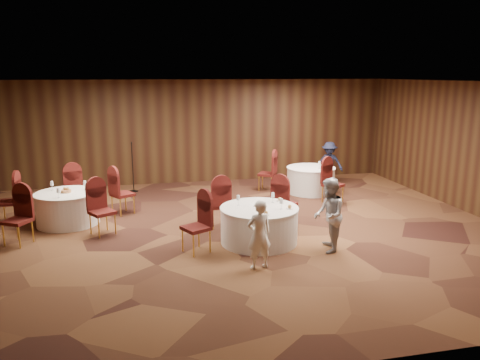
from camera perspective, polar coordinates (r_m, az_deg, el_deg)
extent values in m
plane|color=black|center=(10.30, -0.85, -6.28)|extent=(12.00, 12.00, 0.00)
plane|color=silver|center=(9.73, -0.91, 11.83)|extent=(12.00, 12.00, 0.00)
plane|color=black|center=(14.77, -4.84, 5.91)|extent=(12.00, 0.00, 12.00)
plane|color=black|center=(5.24, 10.35, -7.14)|extent=(12.00, 0.00, 12.00)
plane|color=black|center=(12.54, 27.10, 3.31)|extent=(0.00, 10.00, 10.00)
cylinder|color=silver|center=(9.56, 2.34, -5.53)|extent=(1.56, 1.56, 0.72)
cylinder|color=silver|center=(9.45, 2.36, -3.43)|extent=(1.59, 1.59, 0.03)
cylinder|color=silver|center=(11.41, -20.27, -3.28)|extent=(1.38, 1.38, 0.72)
cylinder|color=silver|center=(11.32, -20.41, -1.50)|extent=(1.41, 1.41, 0.03)
cylinder|color=silver|center=(13.68, 8.61, -0.02)|extent=(1.37, 1.37, 0.72)
cylinder|color=silver|center=(13.60, 8.66, 1.48)|extent=(1.40, 1.40, 0.03)
cylinder|color=silver|center=(8.99, 2.65, -4.18)|extent=(0.06, 0.06, 0.01)
cylinder|color=silver|center=(8.97, 2.65, -3.83)|extent=(0.01, 0.01, 0.11)
cone|color=silver|center=(8.94, 2.66, -3.18)|extent=(0.08, 0.08, 0.10)
cylinder|color=silver|center=(9.57, -0.22, -3.09)|extent=(0.06, 0.06, 0.01)
cylinder|color=silver|center=(9.56, -0.22, -2.76)|extent=(0.01, 0.01, 0.11)
cone|color=silver|center=(9.53, -0.22, -2.15)|extent=(0.08, 0.08, 0.10)
cylinder|color=silver|center=(9.80, 4.01, -2.75)|extent=(0.06, 0.06, 0.01)
cylinder|color=silver|center=(9.79, 4.01, -2.42)|extent=(0.01, 0.01, 0.11)
cone|color=silver|center=(9.76, 4.02, -1.82)|extent=(0.08, 0.08, 0.10)
cylinder|color=silver|center=(9.35, 5.03, -3.53)|extent=(0.06, 0.06, 0.01)
cylinder|color=silver|center=(9.34, 5.04, -3.19)|extent=(0.01, 0.01, 0.11)
cone|color=silver|center=(9.31, 5.05, -2.57)|extent=(0.08, 0.08, 0.10)
cylinder|color=white|center=(8.94, 3.18, -4.25)|extent=(0.15, 0.15, 0.01)
sphere|color=#9E6B33|center=(8.93, 3.18, -4.00)|extent=(0.08, 0.08, 0.08)
cylinder|color=white|center=(9.39, 6.06, -3.47)|extent=(0.15, 0.15, 0.01)
sphere|color=#9E6B33|center=(9.38, 6.07, -3.23)|extent=(0.08, 0.08, 0.08)
cylinder|color=white|center=(9.92, 4.88, -2.55)|extent=(0.15, 0.15, 0.01)
sphere|color=#9E6B33|center=(9.91, 4.88, -2.32)|extent=(0.08, 0.08, 0.08)
cylinder|color=silver|center=(11.42, -18.35, -1.13)|extent=(0.06, 0.06, 0.01)
cylinder|color=silver|center=(11.41, -18.37, -0.84)|extent=(0.01, 0.01, 0.11)
cone|color=silver|center=(11.39, -18.41, -0.33)|extent=(0.08, 0.08, 0.10)
cylinder|color=silver|center=(11.64, -21.90, -1.15)|extent=(0.06, 0.06, 0.01)
cylinder|color=silver|center=(11.63, -21.93, -0.88)|extent=(0.01, 0.01, 0.11)
cone|color=silver|center=(11.61, -21.97, -0.37)|extent=(0.08, 0.08, 0.10)
cylinder|color=silver|center=(10.89, -21.22, -2.02)|extent=(0.06, 0.06, 0.01)
cylinder|color=silver|center=(10.88, -21.25, -1.72)|extent=(0.01, 0.01, 0.11)
cone|color=silver|center=(10.85, -21.29, -1.18)|extent=(0.08, 0.08, 0.10)
cylinder|color=#98643D|center=(11.31, -20.43, -1.28)|extent=(0.22, 0.22, 0.06)
sphere|color=#9E6B33|center=(11.32, -20.59, -0.97)|extent=(0.07, 0.07, 0.07)
sphere|color=#9E6B33|center=(11.27, -20.26, -1.00)|extent=(0.07, 0.07, 0.07)
cylinder|color=silver|center=(13.43, 9.64, 1.38)|extent=(0.06, 0.06, 0.01)
cylinder|color=silver|center=(13.42, 9.64, 1.62)|extent=(0.01, 0.01, 0.11)
cone|color=silver|center=(13.40, 9.66, 2.06)|extent=(0.08, 0.08, 0.10)
cylinder|color=black|center=(14.05, -12.81, -1.33)|extent=(0.24, 0.24, 0.02)
cylinder|color=black|center=(13.89, -12.96, 1.60)|extent=(0.02, 0.02, 1.44)
cylinder|color=black|center=(13.83, -13.10, 4.45)|extent=(0.04, 0.12, 0.04)
imported|color=white|center=(8.23, 2.34, -6.67)|extent=(0.51, 0.38, 1.25)
imported|color=#A7A7AC|center=(9.14, 10.78, -4.23)|extent=(0.73, 0.84, 1.45)
imported|color=black|center=(14.79, 10.81, 2.05)|extent=(0.98, 0.85, 1.32)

